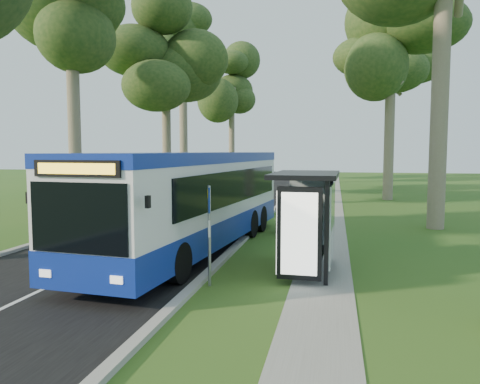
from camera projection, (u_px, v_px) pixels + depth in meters
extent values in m
plane|color=#2C5B1C|center=(234.00, 250.00, 15.58)|extent=(120.00, 120.00, 0.00)
cube|color=black|center=(211.00, 210.00, 26.04)|extent=(7.00, 100.00, 0.02)
cube|color=#9E9B93|center=(273.00, 211.00, 25.34)|extent=(0.25, 100.00, 0.12)
cube|color=#9E9B93|center=(151.00, 208.00, 26.73)|extent=(0.25, 100.00, 0.12)
cube|color=white|center=(211.00, 210.00, 26.04)|extent=(0.12, 100.00, 0.00)
cube|color=gray|center=(329.00, 213.00, 24.75)|extent=(1.50, 100.00, 0.02)
cube|color=white|center=(194.00, 197.00, 15.37)|extent=(3.73, 12.37, 2.89)
cube|color=navy|center=(195.00, 228.00, 15.46)|extent=(3.76, 12.40, 0.81)
cube|color=navy|center=(194.00, 158.00, 15.26)|extent=(3.76, 12.40, 0.32)
cube|color=black|center=(105.00, 219.00, 9.40)|extent=(2.28, 0.28, 1.47)
cube|color=yellow|center=(103.00, 169.00, 9.28)|extent=(1.82, 0.20, 0.22)
cube|color=black|center=(108.00, 287.00, 9.59)|extent=(2.43, 0.36, 0.30)
cylinder|color=black|center=(109.00, 259.00, 12.05)|extent=(0.39, 1.08, 1.06)
cylinder|color=black|center=(195.00, 263.00, 11.59)|extent=(0.39, 1.08, 1.06)
cylinder|color=black|center=(193.00, 219.00, 19.18)|extent=(0.39, 1.08, 1.06)
cylinder|color=black|center=(248.00, 220.00, 18.72)|extent=(0.39, 1.08, 1.06)
cylinder|color=gray|center=(209.00, 236.00, 11.34)|extent=(0.08, 0.08, 2.47)
cube|color=navy|center=(209.00, 200.00, 11.27)|extent=(0.13, 0.34, 0.61)
cylinder|color=yellow|center=(208.00, 194.00, 11.26)|extent=(0.07, 0.21, 0.22)
cube|color=white|center=(209.00, 228.00, 11.33)|extent=(0.13, 0.30, 0.39)
cube|color=black|center=(328.00, 234.00, 11.36)|extent=(0.11, 0.11, 2.59)
cube|color=black|center=(330.00, 218.00, 13.95)|extent=(0.11, 0.11, 2.59)
cube|color=black|center=(306.00, 175.00, 12.66)|extent=(1.81, 3.22, 0.12)
cube|color=silver|center=(332.00, 221.00, 12.63)|extent=(0.13, 2.64, 2.07)
cube|color=black|center=(301.00, 234.00, 11.37)|extent=(1.09, 0.20, 2.28)
cube|color=white|center=(301.00, 234.00, 11.28)|extent=(0.88, 0.05, 2.02)
cube|color=black|center=(317.00, 252.00, 13.10)|extent=(0.46, 1.88, 0.06)
cylinder|color=black|center=(282.00, 221.00, 18.87)|extent=(0.54, 0.54, 0.96)
cylinder|color=black|center=(282.00, 209.00, 18.83)|extent=(0.58, 0.58, 0.05)
imported|color=silver|center=(190.00, 181.00, 38.60)|extent=(3.20, 5.40, 1.72)
imported|color=#A0A3A8|center=(192.00, 181.00, 40.85)|extent=(2.88, 4.62, 1.44)
cylinder|color=#7A6B56|center=(74.00, 110.00, 25.00)|extent=(0.67, 0.67, 10.95)
cylinder|color=#7A6B56|center=(166.00, 129.00, 34.51)|extent=(0.64, 0.64, 9.92)
ellipsoid|color=#224319|center=(165.00, 56.00, 34.05)|extent=(5.20, 5.20, 6.80)
cylinder|color=#7A6B56|center=(183.00, 112.00, 44.49)|extent=(0.76, 0.76, 14.05)
ellipsoid|color=#224319|center=(182.00, 32.00, 43.84)|extent=(5.20, 5.20, 9.63)
cylinder|color=#7A6B56|center=(232.00, 132.00, 53.89)|extent=(0.67, 0.67, 10.90)
ellipsoid|color=#224319|center=(232.00, 82.00, 53.39)|extent=(5.20, 5.20, 7.48)
cylinder|color=#7A6B56|center=(440.00, 83.00, 19.42)|extent=(0.71, 0.71, 12.27)
cylinder|color=#7A6B56|center=(390.00, 120.00, 31.34)|extent=(0.67, 0.67, 10.72)
ellipsoid|color=#224319|center=(392.00, 34.00, 30.84)|extent=(5.20, 5.20, 7.35)
cylinder|color=#7A6B56|center=(389.00, 124.00, 42.78)|extent=(0.69, 0.69, 11.56)
ellipsoid|color=#224319|center=(390.00, 56.00, 42.25)|extent=(5.20, 5.20, 7.93)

